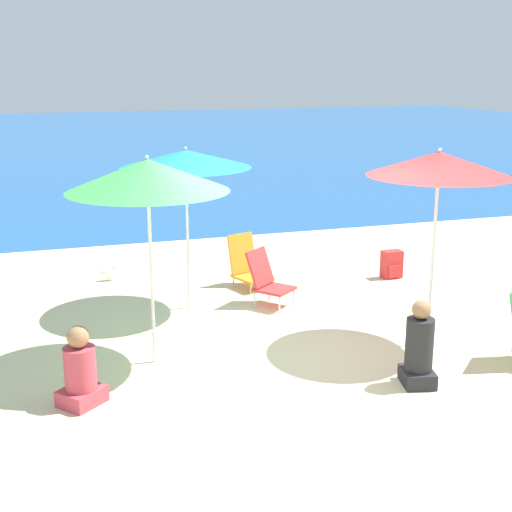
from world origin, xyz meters
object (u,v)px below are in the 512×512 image
object	(u,v)px
beach_umbrella_teal	(186,159)
beach_umbrella_red	(439,164)
person_seated_far	(419,349)
beach_umbrella_green	(148,175)
seagull	(109,272)
beach_chair_red	(267,278)
backpack_red	(392,265)
beach_chair_orange	(247,265)
person_seated_near	(80,372)

from	to	relation	value
beach_umbrella_teal	beach_umbrella_red	world-z (taller)	beach_umbrella_red
beach_umbrella_teal	person_seated_far	world-z (taller)	beach_umbrella_teal
beach_umbrella_green	seagull	world-z (taller)	beach_umbrella_green
beach_umbrella_teal	beach_chair_red	world-z (taller)	beach_umbrella_teal
beach_umbrella_green	seagull	distance (m)	3.81
person_seated_far	backpack_red	bearing A→B (deg)	78.82
person_seated_far	seagull	xyz separation A→B (m)	(-2.58, 4.68, -0.24)
beach_chair_red	person_seated_far	bearing A→B (deg)	-116.46
beach_chair_orange	backpack_red	distance (m)	2.27
beach_chair_red	person_seated_near	xyz separation A→B (m)	(-2.65, -2.25, -0.05)
person_seated_near	seagull	bearing A→B (deg)	129.51
beach_umbrella_green	beach_umbrella_red	bearing A→B (deg)	-7.91
beach_chair_orange	person_seated_far	size ratio (longest dim) A/B	0.85
beach_chair_red	seagull	bearing A→B (deg)	96.84
beach_umbrella_teal	beach_chair_orange	distance (m)	2.10
beach_chair_red	beach_chair_orange	distance (m)	0.92
person_seated_far	backpack_red	world-z (taller)	person_seated_far
beach_umbrella_green	backpack_red	xyz separation A→B (m)	(4.05, 2.11, -1.86)
beach_umbrella_green	beach_umbrella_red	size ratio (longest dim) A/B	1.00
beach_umbrella_red	person_seated_near	size ratio (longest dim) A/B	2.86
person_seated_near	beach_umbrella_green	bearing A→B (deg)	92.89
backpack_red	seagull	bearing A→B (deg)	164.29
beach_umbrella_teal	person_seated_near	world-z (taller)	beach_umbrella_teal
beach_chair_orange	person_seated_far	bearing A→B (deg)	-98.78
backpack_red	beach_chair_red	bearing A→B (deg)	-163.85
beach_umbrella_teal	person_seated_near	bearing A→B (deg)	-123.13
beach_chair_red	backpack_red	world-z (taller)	beach_chair_red
beach_umbrella_red	beach_chair_orange	size ratio (longest dim) A/B	2.98
beach_umbrella_red	person_seated_far	distance (m)	2.10
beach_umbrella_teal	seagull	distance (m)	2.62
beach_umbrella_teal	beach_chair_orange	world-z (taller)	beach_umbrella_teal
beach_umbrella_red	beach_chair_red	distance (m)	2.90
beach_chair_orange	seagull	size ratio (longest dim) A/B	2.86
beach_chair_red	seagull	size ratio (longest dim) A/B	2.84
beach_umbrella_green	beach_chair_orange	world-z (taller)	beach_umbrella_green
seagull	person_seated_far	bearing A→B (deg)	-61.08
beach_umbrella_green	seagull	size ratio (longest dim) A/B	8.49
beach_chair_red	backpack_red	size ratio (longest dim) A/B	1.79
beach_chair_orange	beach_chair_red	bearing A→B (deg)	-108.62
person_seated_near	beach_umbrella_teal	bearing A→B (deg)	106.50
beach_umbrella_red	beach_chair_red	bearing A→B (deg)	125.68
beach_umbrella_teal	backpack_red	distance (m)	3.77
person_seated_near	backpack_red	world-z (taller)	person_seated_near
backpack_red	beach_umbrella_red	bearing A→B (deg)	-109.27
beach_umbrella_red	seagull	size ratio (longest dim) A/B	8.53
beach_chair_red	person_seated_far	world-z (taller)	person_seated_far
seagull	beach_chair_orange	bearing A→B (deg)	-25.24
beach_umbrella_red	backpack_red	bearing A→B (deg)	70.73
person_seated_far	beach_chair_red	bearing A→B (deg)	116.28
beach_umbrella_teal	seagull	size ratio (longest dim) A/B	8.06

